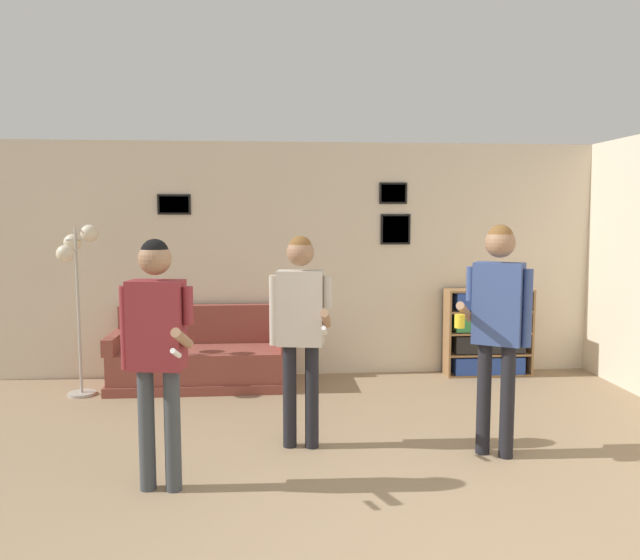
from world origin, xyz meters
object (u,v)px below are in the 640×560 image
object	(u,v)px
bookshelf	(488,332)
drinking_cup	(496,285)
couch	(202,360)
person_player_foreground_left	(157,337)
floor_lamp	(77,266)
person_watcher_holding_cup	(498,313)
person_player_foreground_center	(300,318)

from	to	relation	value
bookshelf	drinking_cup	size ratio (longest dim) A/B	10.03
couch	bookshelf	xyz separation A→B (m)	(3.29, 0.20, 0.22)
bookshelf	person_player_foreground_left	size ratio (longest dim) A/B	0.59
floor_lamp	person_watcher_holding_cup	world-z (taller)	person_watcher_holding_cup
bookshelf	floor_lamp	world-z (taller)	floor_lamp
floor_lamp	person_player_foreground_center	size ratio (longest dim) A/B	1.04
person_watcher_holding_cup	drinking_cup	world-z (taller)	person_watcher_holding_cup
bookshelf	person_player_foreground_left	distance (m)	4.38
person_player_foreground_left	couch	bearing A→B (deg)	89.99
floor_lamp	drinking_cup	world-z (taller)	floor_lamp
couch	person_player_foreground_center	world-z (taller)	person_player_foreground_center
drinking_cup	couch	bearing A→B (deg)	-176.61
person_player_foreground_center	person_watcher_holding_cup	xyz separation A→B (m)	(1.50, -0.29, 0.07)
floor_lamp	person_watcher_holding_cup	bearing A→B (deg)	-27.54
person_player_foreground_center	person_watcher_holding_cup	distance (m)	1.53
bookshelf	drinking_cup	xyz separation A→B (m)	(0.08, -0.00, 0.56)
couch	drinking_cup	distance (m)	3.47
person_player_foreground_center	person_player_foreground_left	bearing A→B (deg)	-144.20
couch	person_player_foreground_left	distance (m)	2.76
couch	person_player_foreground_left	bearing A→B (deg)	-90.01
couch	person_player_foreground_center	xyz separation A→B (m)	(0.99, -1.93, 0.77)
floor_lamp	person_player_foreground_left	size ratio (longest dim) A/B	1.03
person_watcher_holding_cup	drinking_cup	distance (m)	2.58
drinking_cup	person_watcher_holding_cup	bearing A→B (deg)	-109.96
couch	bookshelf	bearing A→B (deg)	3.47
bookshelf	floor_lamp	xyz separation A→B (m)	(-4.51, -0.49, 0.85)
floor_lamp	couch	bearing A→B (deg)	13.43
couch	floor_lamp	bearing A→B (deg)	-166.57
person_player_foreground_center	person_watcher_holding_cup	bearing A→B (deg)	-11.10
person_player_foreground_center	drinking_cup	bearing A→B (deg)	41.86
drinking_cup	floor_lamp	bearing A→B (deg)	-173.90
bookshelf	person_player_foreground_center	bearing A→B (deg)	-137.13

